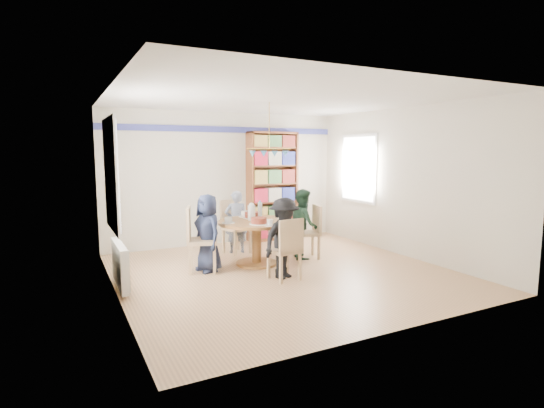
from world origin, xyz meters
TOP-DOWN VIEW (x-y plane):
  - ground at (0.00, 0.00)m, footprint 5.00×5.00m
  - room_shell at (-0.26, 0.87)m, footprint 5.00×5.00m
  - radiator at (-2.42, 0.30)m, footprint 0.12×1.00m
  - dining_table at (-0.18, 0.63)m, footprint 1.30×1.30m
  - chair_left at (-1.21, 0.66)m, footprint 0.59×0.59m
  - chair_right at (0.88, 0.59)m, footprint 0.51×0.51m
  - chair_far at (-0.19, 1.62)m, footprint 0.55×0.55m
  - chair_near at (-0.16, -0.41)m, footprint 0.45×0.45m
  - person_left at (-1.04, 0.62)m, footprint 0.51×0.67m
  - person_right at (0.76, 0.65)m, footprint 0.66×0.74m
  - person_far at (-0.16, 1.57)m, footprint 0.48×0.37m
  - person_near at (-0.13, -0.26)m, footprint 0.90×0.70m
  - bookshelf at (1.00, 2.34)m, footprint 1.10×0.33m
  - tableware at (-0.20, 0.66)m, footprint 1.22×1.22m

SIDE VIEW (x-z plane):
  - ground at x=0.00m, z-range 0.00..0.00m
  - radiator at x=-2.42m, z-range 0.05..0.65m
  - chair_near at x=-0.16m, z-range 0.05..0.99m
  - chair_right at x=0.88m, z-range 0.05..1.00m
  - chair_far at x=-0.19m, z-range 0.05..1.05m
  - dining_table at x=-0.18m, z-range 0.18..0.93m
  - chair_left at x=-1.21m, z-range 0.05..1.10m
  - person_far at x=-0.16m, z-range 0.00..1.18m
  - person_near at x=-0.13m, z-range 0.00..1.23m
  - person_left at x=-1.04m, z-range 0.00..1.24m
  - person_right at x=0.76m, z-range 0.00..1.25m
  - tableware at x=-0.20m, z-range 0.66..0.98m
  - bookshelf at x=1.00m, z-range -0.02..2.30m
  - room_shell at x=-0.26m, z-range -0.85..4.15m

